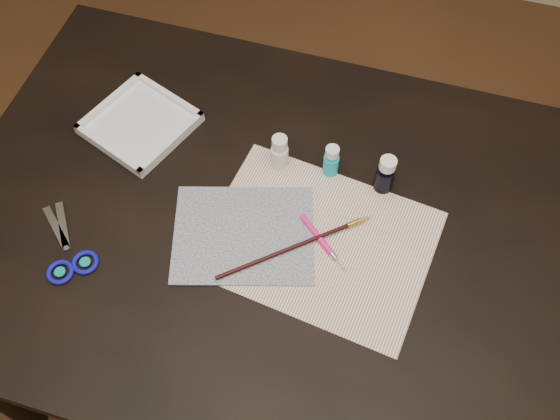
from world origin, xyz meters
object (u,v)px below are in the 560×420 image
(paint_bottle_white, at_px, (280,152))
(palette_tray, at_px, (140,123))
(paint_bottle_cyan, at_px, (331,160))
(paint_bottle_navy, at_px, (385,174))
(scissors, at_px, (60,242))
(paper, at_px, (318,241))
(canvas, at_px, (244,234))

(paint_bottle_white, distance_m, palette_tray, 0.31)
(paint_bottle_cyan, distance_m, paint_bottle_navy, 0.11)
(scissors, bearing_deg, paint_bottle_white, -98.19)
(paint_bottle_cyan, distance_m, palette_tray, 0.41)
(paint_bottle_navy, xyz_separation_m, palette_tray, (-0.52, 0.00, -0.03))
(paper, distance_m, paint_bottle_white, 0.20)
(canvas, distance_m, palette_tray, 0.35)
(scissors, bearing_deg, paint_bottle_navy, -110.32)
(paint_bottle_white, distance_m, paint_bottle_cyan, 0.10)
(canvas, relative_size, paint_bottle_white, 3.10)
(paint_bottle_white, xyz_separation_m, paint_bottle_navy, (0.21, 0.01, 0.00))
(paper, height_order, paint_bottle_white, paint_bottle_white)
(paint_bottle_navy, bearing_deg, scissors, -151.64)
(paint_bottle_navy, bearing_deg, paper, -120.24)
(palette_tray, bearing_deg, paint_bottle_white, -2.03)
(paper, relative_size, scissors, 2.14)
(paint_bottle_cyan, xyz_separation_m, scissors, (-0.45, -0.31, -0.03))
(paper, relative_size, paint_bottle_cyan, 5.47)
(canvas, bearing_deg, paint_bottle_cyan, 57.45)
(canvas, relative_size, paint_bottle_navy, 2.95)
(canvas, distance_m, scissors, 0.35)
(paper, xyz_separation_m, paint_bottle_white, (-0.12, 0.15, 0.04))
(paint_bottle_white, relative_size, paint_bottle_navy, 0.95)
(paper, height_order, palette_tray, palette_tray)
(paint_bottle_cyan, bearing_deg, canvas, -122.55)
(paint_bottle_cyan, bearing_deg, paint_bottle_white, -172.67)
(paper, relative_size, paint_bottle_white, 4.88)
(paint_bottle_white, distance_m, paint_bottle_navy, 0.21)
(paper, bearing_deg, paint_bottle_navy, 59.76)
(paper, xyz_separation_m, palette_tray, (-0.43, 0.16, 0.01))
(canvas, height_order, scissors, scissors)
(paint_bottle_white, distance_m, scissors, 0.45)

